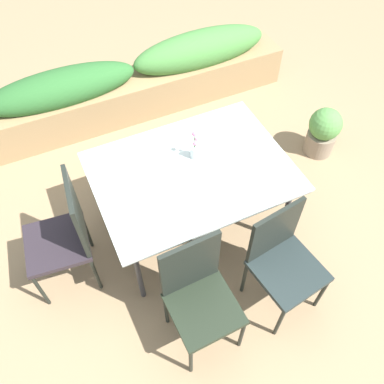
% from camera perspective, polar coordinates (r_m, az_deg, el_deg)
% --- Properties ---
extents(ground_plane, '(12.00, 12.00, 0.00)m').
position_cam_1_polar(ground_plane, '(3.60, -0.90, -5.43)').
color(ground_plane, '#9E7F5B').
extents(dining_table, '(1.47, 1.08, 0.75)m').
position_cam_1_polar(dining_table, '(3.06, 0.00, 2.50)').
color(dining_table, silver).
rests_on(dining_table, ground).
extents(chair_end_left, '(0.50, 0.50, 1.03)m').
position_cam_1_polar(chair_end_left, '(3.05, -17.41, -5.47)').
color(chair_end_left, '#2B242B').
rests_on(chair_end_left, ground).
extents(chair_near_left, '(0.45, 0.45, 0.98)m').
position_cam_1_polar(chair_near_left, '(2.72, 0.90, -13.99)').
color(chair_near_left, black).
rests_on(chair_near_left, ground).
extents(chair_near_right, '(0.50, 0.50, 0.93)m').
position_cam_1_polar(chair_near_right, '(2.93, 12.67, -8.97)').
color(chair_near_right, '#222D2D').
rests_on(chair_near_right, ground).
extents(flower_vase, '(0.07, 0.07, 0.26)m').
position_cam_1_polar(flower_vase, '(3.06, 0.40, 5.98)').
color(flower_vase, silver).
rests_on(flower_vase, dining_table).
extents(planter_box, '(3.39, 0.48, 0.75)m').
position_cam_1_polar(planter_box, '(4.51, -7.76, 15.05)').
color(planter_box, '#9E7F56').
rests_on(planter_box, ground).
extents(potted_plant, '(0.32, 0.32, 0.52)m').
position_cam_1_polar(potted_plant, '(4.22, 18.05, 8.18)').
color(potted_plant, gray).
rests_on(potted_plant, ground).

